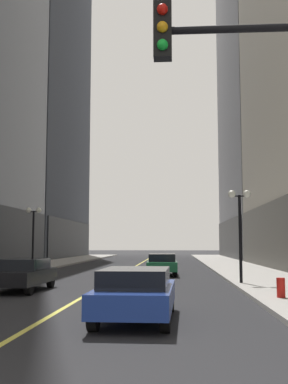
% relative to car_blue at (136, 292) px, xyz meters
% --- Properties ---
extents(ground_plane, '(200.00, 200.00, 0.00)m').
position_rel_car_blue_xyz_m(ground_plane, '(-2.38, 26.37, -0.72)').
color(ground_plane, '#262628').
extents(sidewalk_left, '(4.50, 78.00, 0.15)m').
position_rel_car_blue_xyz_m(sidewalk_left, '(-10.63, 26.37, -0.65)').
color(sidewalk_left, '#ADA8A0').
rests_on(sidewalk_left, ground).
extents(sidewalk_right, '(4.50, 78.00, 0.15)m').
position_rel_car_blue_xyz_m(sidewalk_right, '(5.87, 26.37, -0.65)').
color(sidewalk_right, '#ADA8A0').
rests_on(sidewalk_right, ground).
extents(lane_centre_stripe, '(0.16, 70.00, 0.01)m').
position_rel_car_blue_xyz_m(lane_centre_stripe, '(-2.38, 26.37, -0.72)').
color(lane_centre_stripe, '#E5D64C').
rests_on(lane_centre_stripe, ground).
extents(building_left_far, '(16.05, 26.00, 47.27)m').
position_rel_car_blue_xyz_m(building_left_far, '(-20.81, 51.37, 22.85)').
color(building_left_far, '#4C515B').
rests_on(building_left_far, ground).
extents(building_right_far, '(11.78, 26.00, 67.59)m').
position_rel_car_blue_xyz_m(building_right_far, '(13.91, 51.37, 32.98)').
color(building_right_far, gray).
rests_on(building_right_far, ground).
extents(car_blue, '(1.94, 4.57, 1.32)m').
position_rel_car_blue_xyz_m(car_blue, '(0.00, 0.00, 0.00)').
color(car_blue, navy).
rests_on(car_blue, ground).
extents(car_black, '(1.90, 4.36, 1.32)m').
position_rel_car_blue_xyz_m(car_black, '(-5.31, 7.30, -0.00)').
color(car_black, black).
rests_on(car_black, ground).
extents(car_green, '(1.87, 4.46, 1.32)m').
position_rel_car_blue_xyz_m(car_green, '(0.20, 17.26, -0.00)').
color(car_green, '#196038').
rests_on(car_green, ground).
extents(street_lamp_left_far, '(1.06, 0.36, 4.43)m').
position_rel_car_blue_xyz_m(street_lamp_left_far, '(-8.78, 20.27, 2.54)').
color(street_lamp_left_far, black).
rests_on(street_lamp_left_far, ground).
extents(street_lamp_right_mid, '(1.06, 0.36, 4.43)m').
position_rel_car_blue_xyz_m(street_lamp_right_mid, '(4.02, 10.20, 2.54)').
color(street_lamp_right_mid, black).
rests_on(street_lamp_right_mid, ground).
extents(fire_hydrant_right, '(0.28, 0.28, 0.80)m').
position_rel_car_blue_xyz_m(fire_hydrant_right, '(4.52, 4.23, -0.32)').
color(fire_hydrant_right, red).
rests_on(fire_hydrant_right, ground).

